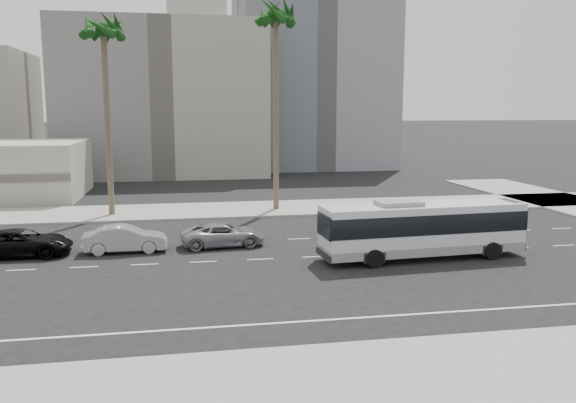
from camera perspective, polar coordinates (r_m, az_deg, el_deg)
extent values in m
plane|color=black|center=(32.83, 7.76, -5.12)|extent=(700.00, 700.00, 0.00)
cube|color=gray|center=(47.49, 2.02, -0.57)|extent=(120.00, 7.00, 0.15)
cube|color=gray|center=(19.46, 22.45, -15.63)|extent=(120.00, 7.00, 0.15)
cube|color=gray|center=(75.30, -11.94, 9.60)|extent=(24.00, 18.00, 18.00)
cube|color=slate|center=(84.34, 2.15, 12.42)|extent=(20.00, 20.00, 26.00)
cube|color=beige|center=(280.72, -8.75, 11.76)|extent=(42.00, 42.00, 44.00)
cube|color=#585E63|center=(267.36, 1.77, 14.80)|extent=(26.00, 26.00, 70.00)
cube|color=#585E63|center=(301.87, 5.33, 13.15)|extent=(22.00, 22.00, 60.00)
cube|color=silver|center=(32.22, 12.93, -2.43)|extent=(11.13, 3.17, 2.46)
cube|color=black|center=(32.16, 12.95, -1.85)|extent=(11.19, 3.23, 1.04)
cube|color=gray|center=(32.45, 12.86, -4.32)|extent=(11.15, 3.21, 0.47)
cube|color=gray|center=(31.46, 10.63, -0.18)|extent=(2.37, 1.67, 0.28)
cube|color=#262628|center=(34.40, 21.00, -0.25)|extent=(0.68, 1.74, 0.28)
cylinder|color=black|center=(32.96, 19.31, -4.65)|extent=(0.95, 0.28, 0.95)
cylinder|color=black|center=(35.03, 17.37, -3.76)|extent=(0.95, 0.28, 0.95)
cylinder|color=black|center=(30.26, 8.10, -5.42)|extent=(0.95, 0.28, 0.95)
cylinder|color=black|center=(32.50, 6.76, -4.39)|extent=(0.95, 0.28, 0.95)
imported|color=gray|center=(34.58, -6.31, -3.22)|extent=(2.71, 5.08, 1.36)
imported|color=#949598|center=(34.17, -15.51, -3.51)|extent=(1.70, 4.62, 1.51)
imported|color=black|center=(35.15, -24.48, -3.67)|extent=(2.52, 5.38, 1.49)
cylinder|color=brown|center=(45.84, -1.19, 8.22)|extent=(0.40, 0.40, 14.67)
cylinder|color=brown|center=(45.22, -17.07, 6.97)|extent=(0.42, 0.42, 13.35)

